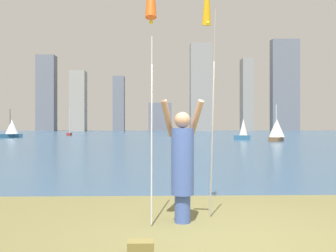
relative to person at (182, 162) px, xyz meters
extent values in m
cube|color=#2D4C6B|center=(0.50, 60.74, -1.00)|extent=(120.00, 117.09, 0.12)
cube|color=#33301C|center=(0.50, 2.19, -0.97)|extent=(120.00, 0.70, 0.02)
cylinder|color=#3F59A5|center=(0.00, -0.01, -0.73)|extent=(0.25, 0.25, 0.43)
cylinder|color=#3F59A5|center=(0.00, -0.01, 0.01)|extent=(0.35, 0.35, 1.04)
sphere|color=tan|center=(0.00, -0.01, 0.65)|extent=(0.25, 0.25, 0.25)
cylinder|color=tan|center=(-0.22, 0.14, 0.68)|extent=(0.25, 0.40, 0.60)
cylinder|color=tan|center=(0.22, 0.14, 0.68)|extent=(0.25, 0.40, 0.60)
cylinder|color=#B2B2B7|center=(-0.48, 0.05, 0.55)|extent=(0.02, 0.52, 2.96)
sphere|color=yellow|center=(-0.48, -0.45, 2.05)|extent=(0.06, 0.06, 0.06)
cylinder|color=#B2B2B7|center=(0.48, 0.05, 0.70)|extent=(0.02, 0.59, 3.24)
sphere|color=yellow|center=(0.48, 0.62, 2.35)|extent=(0.06, 0.06, 0.06)
cube|color=olive|center=(-0.57, -1.63, -0.83)|extent=(0.29, 0.19, 0.22)
cube|color=#2D6084|center=(8.79, 34.19, -0.70)|extent=(1.91, 1.19, 0.50)
cylinder|color=#47474C|center=(8.79, 34.19, 1.07)|extent=(0.06, 0.06, 3.04)
cone|color=silver|center=(8.92, 34.15, 0.46)|extent=(1.07, 1.07, 1.82)
cube|color=maroon|center=(-14.34, 52.63, -0.72)|extent=(0.76, 1.96, 0.44)
cylinder|color=silver|center=(-14.34, 52.63, 1.49)|extent=(0.06, 0.06, 4.00)
cube|color=#2D6084|center=(-19.33, 42.02, -0.70)|extent=(2.52, 2.66, 0.49)
cylinder|color=#47474C|center=(-19.33, 42.02, 1.14)|extent=(0.09, 0.09, 3.18)
cone|color=white|center=(-19.17, 42.19, 0.46)|extent=(2.21, 2.21, 1.83)
cube|color=brown|center=(11.25, 30.18, -0.73)|extent=(2.29, 3.14, 0.43)
cylinder|color=silver|center=(11.25, 30.18, 1.08)|extent=(0.09, 0.09, 3.18)
cone|color=silver|center=(11.36, 30.38, 0.39)|extent=(2.07, 2.07, 1.81)
cube|color=slate|center=(-33.70, 105.34, 10.33)|extent=(5.41, 3.90, 22.56)
cube|color=gray|center=(-23.37, 101.16, 7.70)|extent=(4.38, 4.20, 17.28)
cube|color=slate|center=(-11.89, 102.92, 7.10)|extent=(3.28, 3.34, 16.08)
cube|color=slate|center=(0.22, 104.21, 3.23)|extent=(6.80, 4.20, 8.34)
cube|color=gray|center=(12.17, 102.30, 11.89)|extent=(6.17, 3.97, 25.66)
cube|color=gray|center=(25.19, 99.81, 9.46)|extent=(3.12, 4.39, 20.80)
cube|color=slate|center=(36.67, 101.00, 12.42)|extent=(7.95, 3.05, 26.72)
camera|label=1|loc=(-0.38, -5.74, 0.56)|focal=39.46mm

